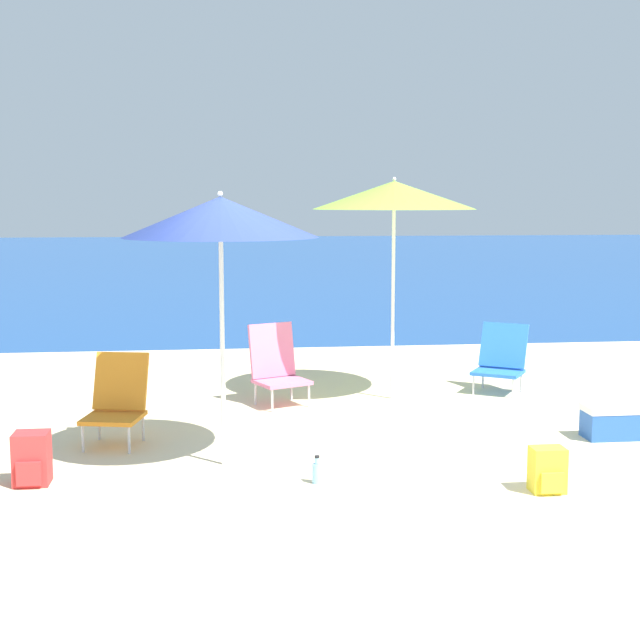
% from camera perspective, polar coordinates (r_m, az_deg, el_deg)
% --- Properties ---
extents(ground_plane, '(60.00, 60.00, 0.00)m').
position_cam_1_polar(ground_plane, '(6.83, 0.39, -10.09)').
color(ground_plane, beige).
extents(sea_water, '(60.00, 40.00, 0.01)m').
position_cam_1_polar(sea_water, '(32.57, -5.20, 3.95)').
color(sea_water, '#19478C').
rests_on(sea_water, ground).
extents(beach_umbrella_lime, '(1.69, 1.69, 2.32)m').
position_cam_1_polar(beach_umbrella_lime, '(9.28, 4.77, 7.95)').
color(beach_umbrella_lime, white).
rests_on(beach_umbrella_lime, ground).
extents(beach_umbrella_navy, '(1.51, 1.51, 2.15)m').
position_cam_1_polar(beach_umbrella_navy, '(6.91, -6.39, 6.54)').
color(beach_umbrella_navy, white).
rests_on(beach_umbrella_navy, ground).
extents(beach_chair_orange, '(0.57, 0.65, 0.77)m').
position_cam_1_polar(beach_chair_orange, '(7.89, -12.85, -4.98)').
color(beach_chair_orange, silver).
rests_on(beach_chair_orange, ground).
extents(beach_chair_pink, '(0.66, 0.66, 0.83)m').
position_cam_1_polar(beach_chair_pink, '(9.17, -2.81, -2.88)').
color(beach_chair_pink, silver).
rests_on(beach_chair_pink, ground).
extents(beach_chair_blue, '(0.72, 0.73, 0.74)m').
position_cam_1_polar(beach_chair_blue, '(9.96, 11.50, -2.43)').
color(beach_chair_blue, silver).
rests_on(beach_chair_blue, ground).
extents(backpack_red, '(0.25, 0.26, 0.39)m').
position_cam_1_polar(backpack_red, '(6.97, -17.97, -8.46)').
color(backpack_red, red).
rests_on(backpack_red, ground).
extents(backpack_yellow, '(0.24, 0.21, 0.33)m').
position_cam_1_polar(backpack_yellow, '(6.69, 14.36, -9.30)').
color(backpack_yellow, yellow).
rests_on(backpack_yellow, ground).
extents(water_bottle, '(0.07, 0.07, 0.21)m').
position_cam_1_polar(water_bottle, '(6.69, -0.19, -9.73)').
color(water_bottle, '#8CCCEA').
rests_on(water_bottle, ground).
extents(cooler_box, '(0.47, 0.29, 0.30)m').
position_cam_1_polar(cooler_box, '(8.30, 18.09, -6.19)').
color(cooler_box, '#2859B2').
rests_on(cooler_box, ground).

